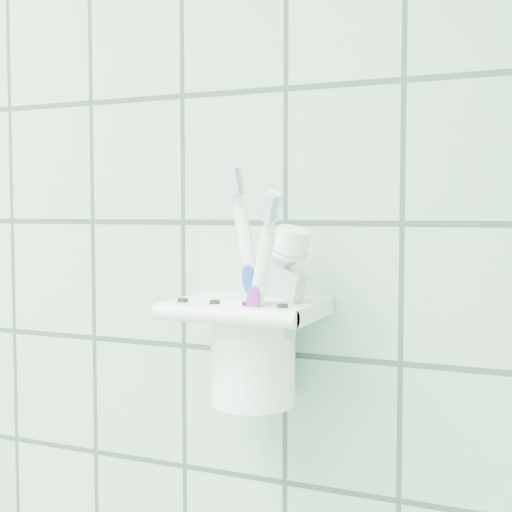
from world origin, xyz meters
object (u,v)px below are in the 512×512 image
Objects in this scene: cup at (253,346)px; toothpaste_tube at (260,294)px; toothbrush_pink at (272,280)px; toothbrush_orange at (241,287)px; toothbrush_blue at (258,279)px; holder_bracket at (248,310)px.

toothpaste_tube is at bearing 65.26° from cup.
toothbrush_orange is at bearing -143.20° from toothbrush_pink.
toothbrush_blue is 1.04× the size of toothbrush_orange.
toothbrush_blue reaches higher than toothpaste_tube.
holder_bracket is 0.02m from toothpaste_tube.
toothbrush_pink reaches higher than holder_bracket.
toothbrush_blue is 1.20× the size of toothpaste_tube.
toothpaste_tube is at bearing 60.99° from holder_bracket.
cup is 0.47× the size of toothbrush_pink.
toothpaste_tube reaches higher than cup.
toothbrush_pink is at bearing 8.43° from cup.
toothbrush_pink is (0.02, 0.00, 0.06)m from cup.
holder_bracket is 0.65× the size of toothbrush_blue.
toothbrush_pink reaches higher than toothbrush_orange.
toothbrush_blue is 0.03m from toothbrush_orange.
toothbrush_orange reaches higher than toothpaste_tube.
holder_bracket is 0.03m from cup.
cup is 0.59× the size of toothpaste_tube.
toothbrush_orange reaches higher than cup.
toothbrush_pink is 1.07× the size of toothbrush_orange.
toothbrush_pink is (0.02, 0.01, 0.03)m from holder_bracket.
cup is 0.06m from toothbrush_orange.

